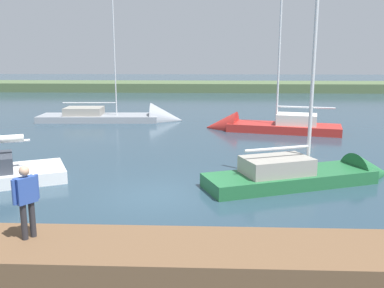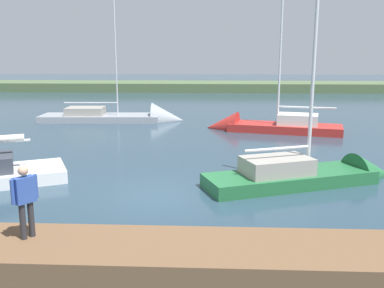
# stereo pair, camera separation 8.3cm
# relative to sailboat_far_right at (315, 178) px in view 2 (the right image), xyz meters

# --- Properties ---
(ground_plane) EXTENTS (200.00, 200.00, 0.00)m
(ground_plane) POSITION_rel_sailboat_far_right_xyz_m (5.97, 1.89, -0.17)
(ground_plane) COLOR #263D4C
(far_shoreline) EXTENTS (180.00, 8.00, 2.40)m
(far_shoreline) POSITION_rel_sailboat_far_right_xyz_m (5.97, -44.32, -0.17)
(far_shoreline) COLOR #4C603D
(far_shoreline) RESTS_ON ground_plane
(dock_pier) EXTENTS (18.45, 2.11, 0.75)m
(dock_pier) POSITION_rel_sailboat_far_right_xyz_m (5.97, 7.42, 0.20)
(dock_pier) COLOR brown
(dock_pier) RESTS_ON ground_plane
(sailboat_far_right) EXTENTS (8.23, 4.69, 9.08)m
(sailboat_far_right) POSITION_rel_sailboat_far_right_xyz_m (0.00, 0.00, 0.00)
(sailboat_far_right) COLOR #236638
(sailboat_far_right) RESTS_ON ground_plane
(sailboat_behind_pier) EXTENTS (10.95, 3.17, 12.61)m
(sailboat_behind_pier) POSITION_rel_sailboat_far_right_xyz_m (10.54, -15.53, -0.06)
(sailboat_behind_pier) COLOR gray
(sailboat_behind_pier) RESTS_ON ground_plane
(sailboat_far_left) EXTENTS (9.12, 4.39, 11.34)m
(sailboat_far_left) POSITION_rel_sailboat_far_right_xyz_m (0.78, -11.64, -0.01)
(sailboat_far_left) COLOR #B22823
(sailboat_far_left) RESTS_ON ground_plane
(person_on_dock) EXTENTS (0.45, 0.54, 1.73)m
(person_on_dock) POSITION_rel_sailboat_far_right_xyz_m (8.35, 7.22, 1.58)
(person_on_dock) COLOR #28282D
(person_on_dock) RESTS_ON dock_pier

